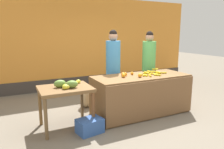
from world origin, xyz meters
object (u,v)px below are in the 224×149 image
at_px(produce_crate, 90,126).
at_px(produce_sack, 86,97).
at_px(vendor_woman_green_shirt, 149,66).
at_px(vendor_woman_blue_shirt, 113,69).

distance_m(produce_crate, produce_sack, 1.38).
xyz_separation_m(vendor_woman_green_shirt, produce_crate, (-2.04, -1.10, -0.78)).
relative_size(produce_crate, produce_sack, 0.85).
height_order(vendor_woman_green_shirt, produce_crate, vendor_woman_green_shirt).
distance_m(vendor_woman_blue_shirt, vendor_woman_green_shirt, 1.03).
bearing_deg(vendor_woman_blue_shirt, produce_sack, 159.92).
relative_size(vendor_woman_green_shirt, produce_sack, 3.50).
bearing_deg(vendor_woman_green_shirt, produce_sack, 172.65).
relative_size(vendor_woman_blue_shirt, produce_sack, 3.55).
relative_size(vendor_woman_blue_shirt, produce_crate, 4.17).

